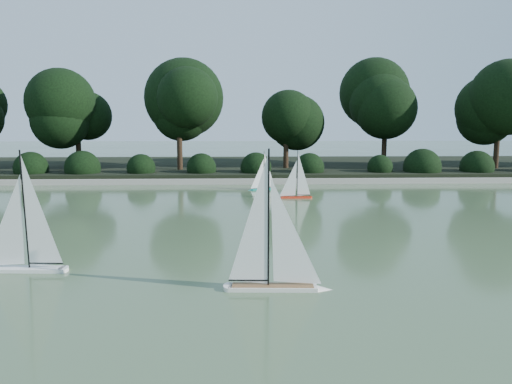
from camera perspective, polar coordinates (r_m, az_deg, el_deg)
The scene contains 10 objects.
ground at distance 8.03m, azimuth 3.72°, elevation -7.51°, with size 80.00×80.00×0.00m, color #354E2F.
pond_coping at distance 16.84m, azimuth 0.77°, elevation 1.26°, with size 40.00×0.35×0.18m, color gray.
far_bank at distance 20.80m, azimuth 0.27°, elevation 2.81°, with size 40.00×8.00×0.30m, color black.
tree_line at distance 19.23m, azimuth 4.18°, elevation 9.75°, with size 26.31×3.93×4.39m.
shrub_hedge at distance 17.69m, azimuth 0.64°, elevation 2.78°, with size 29.10×1.10×1.10m.
sailboat_white_a at distance 8.05m, azimuth -25.60°, elevation -6.15°, with size 1.38×0.29×1.88m.
sailboat_white_b at distance 6.51m, azimuth 2.87°, elevation -8.58°, with size 1.43×0.29×1.95m.
sailboat_orange at distance 13.85m, azimuth 4.24°, elevation 0.20°, with size 1.02×0.17×1.40m.
sailboat_teal at distance 15.41m, azimuth 0.59°, elevation 0.99°, with size 0.92×0.42×1.27m.
race_buoy at distance 10.52m, azimuth -27.03°, elevation -4.59°, with size 0.17×0.17×0.17m, color red.
Camera 1 is at (-0.76, -7.69, 2.21)m, focal length 35.00 mm.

